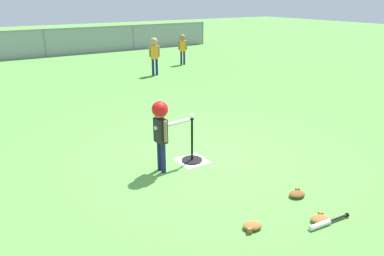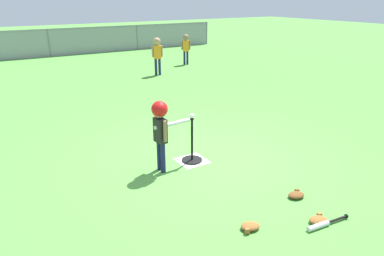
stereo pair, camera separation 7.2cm
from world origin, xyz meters
name	(u,v)px [view 1 (the left image)]	position (x,y,z in m)	size (l,w,h in m)	color
ground_plane	(207,159)	(0.00, 0.00, 0.00)	(60.00, 60.00, 0.00)	#51933D
home_plate	(192,161)	(-0.23, 0.08, 0.00)	(0.44, 0.44, 0.01)	white
batting_tee	(192,154)	(-0.23, 0.08, 0.11)	(0.32, 0.32, 0.71)	black
baseball_on_tee	(192,116)	(-0.23, 0.08, 0.74)	(0.07, 0.07, 0.07)	white
batter_child	(161,122)	(-0.78, 0.04, 0.76)	(0.63, 0.31, 1.07)	#191E4C
fielder_near_right	(183,45)	(3.95, 7.27, 0.71)	(0.29, 0.22, 1.11)	#191E4C
fielder_deep_center	(154,51)	(2.20, 6.12, 0.77)	(0.33, 0.24, 1.20)	#191E4C
spare_bat_silver	(324,223)	(0.12, -2.13, 0.03)	(0.59, 0.12, 0.06)	silver
glove_by_plate	(320,219)	(0.14, -2.05, 0.04)	(0.25, 0.21, 0.07)	brown
glove_near_bats	(252,226)	(-0.60, -1.73, 0.04)	(0.26, 0.22, 0.07)	brown
glove_tossed_aside	(297,194)	(0.34, -1.54, 0.04)	(0.24, 0.20, 0.07)	brown
outfield_fence	(45,42)	(0.00, 11.88, 0.62)	(16.06, 0.06, 1.15)	slate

